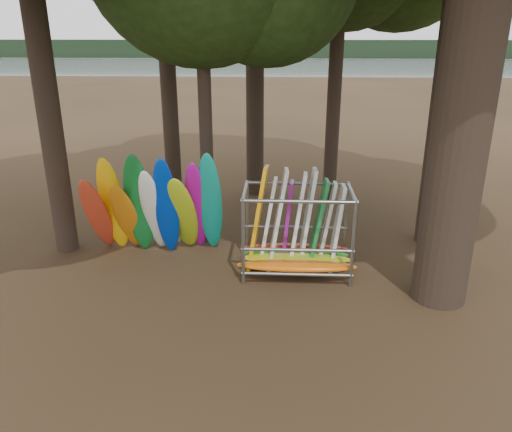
{
  "coord_description": "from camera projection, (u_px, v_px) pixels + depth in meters",
  "views": [
    {
      "loc": [
        0.81,
        -10.56,
        5.89
      ],
      "look_at": [
        0.21,
        1.5,
        1.4
      ],
      "focal_mm": 35.0,
      "sensor_mm": 36.0,
      "label": 1
    }
  ],
  "objects": [
    {
      "name": "kayak_row",
      "position": [
        153.0,
        209.0,
        13.5
      ],
      "size": [
        3.76,
        1.8,
        3.18
      ],
      "color": "red",
      "rests_on": "ground"
    },
    {
      "name": "storage_rack",
      "position": [
        297.0,
        234.0,
        12.66
      ],
      "size": [
        3.01,
        1.59,
        2.79
      ],
      "color": "gray",
      "rests_on": "ground"
    },
    {
      "name": "ground",
      "position": [
        244.0,
        292.0,
        11.98
      ],
      "size": [
        120.0,
        120.0,
        0.0
      ],
      "primitive_type": "plane",
      "color": "#47331E",
      "rests_on": "ground"
    },
    {
      "name": "far_shore",
      "position": [
        278.0,
        49.0,
        114.26
      ],
      "size": [
        160.0,
        4.0,
        4.0
      ],
      "primitive_type": "cube",
      "color": "black",
      "rests_on": "ground"
    },
    {
      "name": "lake",
      "position": [
        276.0,
        77.0,
        68.15
      ],
      "size": [
        160.0,
        160.0,
        0.0
      ],
      "primitive_type": "plane",
      "color": "gray",
      "rests_on": "ground"
    }
  ]
}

